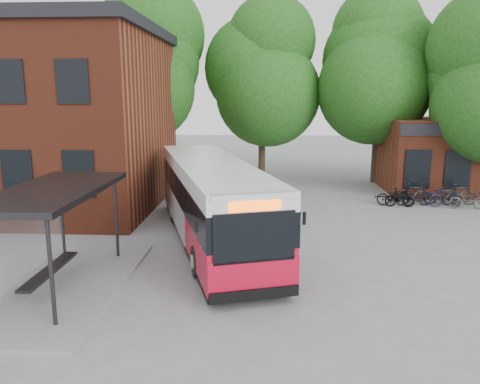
{
  "coord_description": "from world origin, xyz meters",
  "views": [
    {
      "loc": [
        1.2,
        -13.07,
        5.33
      ],
      "look_at": [
        0.35,
        2.88,
        2.0
      ],
      "focal_mm": 35.0,
      "sensor_mm": 36.0,
      "label": 1
    }
  ],
  "objects_px": {
    "bicycle_7": "(459,194)",
    "bicycle_6": "(468,200)",
    "bicycle_4": "(442,195)",
    "bus_shelter": "(57,238)",
    "bicycle_2": "(409,193)",
    "city_bus": "(212,202)",
    "bicycle_3": "(414,194)",
    "bicycle_0": "(396,197)",
    "bicycle_5": "(446,197)",
    "bicycle_1": "(400,197)"
  },
  "relations": [
    {
      "from": "bicycle_7",
      "to": "bicycle_6",
      "type": "bearing_deg",
      "value": -179.77
    },
    {
      "from": "bicycle_4",
      "to": "bicycle_7",
      "type": "height_order",
      "value": "bicycle_7"
    },
    {
      "from": "bus_shelter",
      "to": "bicycle_2",
      "type": "xyz_separation_m",
      "value": [
        13.0,
        11.5,
        -1.01
      ]
    },
    {
      "from": "bus_shelter",
      "to": "city_bus",
      "type": "height_order",
      "value": "city_bus"
    },
    {
      "from": "bicycle_4",
      "to": "bicycle_6",
      "type": "xyz_separation_m",
      "value": [
        0.84,
        -0.93,
        -0.03
      ]
    },
    {
      "from": "bicycle_4",
      "to": "bicycle_3",
      "type": "bearing_deg",
      "value": 103.54
    },
    {
      "from": "bicycle_0",
      "to": "bicycle_5",
      "type": "bearing_deg",
      "value": -75.65
    },
    {
      "from": "bicycle_0",
      "to": "bicycle_6",
      "type": "distance_m",
      "value": 3.27
    },
    {
      "from": "city_bus",
      "to": "bicycle_7",
      "type": "xyz_separation_m",
      "value": [
        11.49,
        6.36,
        -0.95
      ]
    },
    {
      "from": "bicycle_0",
      "to": "bicycle_5",
      "type": "height_order",
      "value": "bicycle_5"
    },
    {
      "from": "bus_shelter",
      "to": "bicycle_0",
      "type": "height_order",
      "value": "bus_shelter"
    },
    {
      "from": "bicycle_6",
      "to": "bicycle_7",
      "type": "relative_size",
      "value": 0.96
    },
    {
      "from": "bicycle_1",
      "to": "bicycle_7",
      "type": "xyz_separation_m",
      "value": [
        2.99,
        0.42,
        0.08
      ]
    },
    {
      "from": "bus_shelter",
      "to": "bicycle_5",
      "type": "relative_size",
      "value": 4.21
    },
    {
      "from": "city_bus",
      "to": "bicycle_0",
      "type": "relative_size",
      "value": 6.56
    },
    {
      "from": "bicycle_6",
      "to": "bicycle_7",
      "type": "distance_m",
      "value": 0.79
    },
    {
      "from": "bicycle_5",
      "to": "bicycle_7",
      "type": "xyz_separation_m",
      "value": [
        0.81,
        0.44,
        0.04
      ]
    },
    {
      "from": "bicycle_6",
      "to": "bicycle_5",
      "type": "bearing_deg",
      "value": 68.62
    },
    {
      "from": "bicycle_6",
      "to": "bicycle_3",
      "type": "bearing_deg",
      "value": 76.82
    },
    {
      "from": "bus_shelter",
      "to": "bicycle_5",
      "type": "xyz_separation_m",
      "value": [
        14.46,
        10.44,
        -0.95
      ]
    },
    {
      "from": "bicycle_0",
      "to": "bicycle_2",
      "type": "relative_size",
      "value": 1.06
    },
    {
      "from": "bicycle_1",
      "to": "bicycle_3",
      "type": "height_order",
      "value": "bicycle_3"
    },
    {
      "from": "bicycle_7",
      "to": "bicycle_4",
      "type": "bearing_deg",
      "value": 74.62
    },
    {
      "from": "bicycle_3",
      "to": "bicycle_2",
      "type": "bearing_deg",
      "value": -4.83
    },
    {
      "from": "bicycle_3",
      "to": "bicycle_0",
      "type": "bearing_deg",
      "value": 95.46
    },
    {
      "from": "city_bus",
      "to": "bicycle_7",
      "type": "distance_m",
      "value": 13.17
    },
    {
      "from": "bicycle_2",
      "to": "bicycle_7",
      "type": "bearing_deg",
      "value": -107.49
    },
    {
      "from": "city_bus",
      "to": "bicycle_4",
      "type": "distance_m",
      "value": 12.58
    },
    {
      "from": "bicycle_3",
      "to": "bicycle_4",
      "type": "distance_m",
      "value": 1.53
    },
    {
      "from": "bicycle_7",
      "to": "bicycle_5",
      "type": "bearing_deg",
      "value": 113.74
    },
    {
      "from": "bicycle_5",
      "to": "bicycle_6",
      "type": "height_order",
      "value": "bicycle_5"
    },
    {
      "from": "bicycle_3",
      "to": "bicycle_1",
      "type": "bearing_deg",
      "value": 98.48
    },
    {
      "from": "bus_shelter",
      "to": "bicycle_1",
      "type": "relative_size",
      "value": 4.6
    },
    {
      "from": "bicycle_1",
      "to": "bicycle_3",
      "type": "distance_m",
      "value": 0.77
    },
    {
      "from": "bicycle_2",
      "to": "bicycle_7",
      "type": "relative_size",
      "value": 0.94
    },
    {
      "from": "bicycle_3",
      "to": "bicycle_4",
      "type": "bearing_deg",
      "value": -81.65
    },
    {
      "from": "bicycle_3",
      "to": "bicycle_6",
      "type": "relative_size",
      "value": 1.08
    },
    {
      "from": "bus_shelter",
      "to": "bicycle_5",
      "type": "bearing_deg",
      "value": 35.84
    },
    {
      "from": "bicycle_1",
      "to": "city_bus",
      "type": "bearing_deg",
      "value": 113.43
    },
    {
      "from": "bicycle_0",
      "to": "bicycle_7",
      "type": "height_order",
      "value": "bicycle_7"
    },
    {
      "from": "city_bus",
      "to": "bicycle_0",
      "type": "xyz_separation_m",
      "value": [
        8.31,
        5.94,
        -1.02
      ]
    },
    {
      "from": "bicycle_2",
      "to": "bicycle_4",
      "type": "relative_size",
      "value": 0.92
    },
    {
      "from": "bicycle_2",
      "to": "bicycle_7",
      "type": "xyz_separation_m",
      "value": [
        2.27,
        -0.62,
        0.09
      ]
    },
    {
      "from": "bus_shelter",
      "to": "bicycle_2",
      "type": "height_order",
      "value": "bus_shelter"
    },
    {
      "from": "bicycle_6",
      "to": "bicycle_0",
      "type": "bearing_deg",
      "value": 83.75
    },
    {
      "from": "bicycle_0",
      "to": "bicycle_1",
      "type": "xyz_separation_m",
      "value": [
        0.19,
        -0.0,
        -0.01
      ]
    },
    {
      "from": "bicycle_1",
      "to": "bicycle_2",
      "type": "bearing_deg",
      "value": -46.46
    },
    {
      "from": "bicycle_1",
      "to": "bicycle_4",
      "type": "xyz_separation_m",
      "value": [
        2.22,
        0.56,
        0.02
      ]
    },
    {
      "from": "bicycle_5",
      "to": "bicycle_7",
      "type": "relative_size",
      "value": 0.93
    },
    {
      "from": "bus_shelter",
      "to": "bicycle_3",
      "type": "height_order",
      "value": "bus_shelter"
    }
  ]
}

